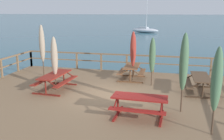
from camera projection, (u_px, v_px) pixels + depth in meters
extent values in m
plane|color=#2D5B6B|center=(108.00, 109.00, 11.64)|extent=(600.00, 600.00, 0.00)
cube|color=#846647|center=(108.00, 102.00, 11.57)|extent=(13.51, 9.78, 0.67)
cube|color=brown|center=(127.00, 55.00, 15.74)|extent=(13.21, 0.09, 0.08)
cube|color=brown|center=(127.00, 62.00, 15.85)|extent=(13.21, 0.07, 0.06)
cube|color=brown|center=(31.00, 59.00, 17.34)|extent=(0.10, 0.10, 1.05)
cube|color=brown|center=(53.00, 60.00, 16.97)|extent=(0.10, 0.10, 1.05)
cube|color=brown|center=(77.00, 61.00, 16.60)|extent=(0.10, 0.10, 1.05)
cube|color=brown|center=(101.00, 62.00, 16.23)|extent=(0.10, 0.10, 1.05)
cube|color=brown|center=(127.00, 63.00, 15.86)|extent=(0.10, 0.10, 1.05)
cube|color=brown|center=(153.00, 64.00, 15.49)|extent=(0.10, 0.10, 1.05)
cube|color=brown|center=(182.00, 66.00, 15.13)|extent=(0.10, 0.10, 1.05)
cube|color=brown|center=(211.00, 67.00, 14.76)|extent=(0.10, 0.10, 1.05)
cube|color=brown|center=(1.00, 69.00, 14.34)|extent=(0.10, 0.10, 1.05)
cube|color=brown|center=(18.00, 63.00, 15.84)|extent=(0.10, 0.10, 1.05)
cube|color=brown|center=(31.00, 59.00, 17.34)|extent=(0.10, 0.10, 1.05)
cube|color=brown|center=(132.00, 66.00, 13.97)|extent=(0.79, 1.69, 0.05)
cube|color=brown|center=(142.00, 72.00, 13.92)|extent=(0.31, 1.68, 0.04)
cube|color=brown|center=(122.00, 71.00, 14.16)|extent=(0.31, 1.68, 0.04)
cube|color=brown|center=(130.00, 82.00, 13.51)|extent=(1.40, 0.10, 0.06)
cylinder|color=brown|center=(130.00, 76.00, 13.43)|extent=(0.07, 0.07, 0.74)
cylinder|color=brown|center=(135.00, 72.00, 13.32)|extent=(0.63, 0.07, 0.37)
cylinder|color=brown|center=(125.00, 71.00, 13.44)|extent=(0.63, 0.07, 0.37)
cube|color=brown|center=(133.00, 76.00, 14.76)|extent=(1.40, 0.10, 0.06)
cylinder|color=brown|center=(133.00, 70.00, 14.68)|extent=(0.07, 0.07, 0.74)
cylinder|color=brown|center=(138.00, 67.00, 14.58)|extent=(0.63, 0.07, 0.37)
cylinder|color=brown|center=(129.00, 66.00, 14.69)|extent=(0.63, 0.07, 0.37)
cube|color=maroon|center=(55.00, 74.00, 12.18)|extent=(0.85, 2.22, 0.05)
cube|color=maroon|center=(66.00, 81.00, 12.10)|extent=(0.37, 2.20, 0.04)
cube|color=maroon|center=(45.00, 80.00, 12.40)|extent=(0.37, 2.20, 0.04)
cube|color=maroon|center=(46.00, 95.00, 11.48)|extent=(1.40, 0.14, 0.06)
cylinder|color=maroon|center=(46.00, 87.00, 11.41)|extent=(0.07, 0.07, 0.74)
cylinder|color=maroon|center=(51.00, 83.00, 11.28)|extent=(0.63, 0.08, 0.37)
cylinder|color=maroon|center=(40.00, 82.00, 11.43)|extent=(0.63, 0.08, 0.37)
cube|color=maroon|center=(64.00, 84.00, 13.20)|extent=(1.40, 0.14, 0.06)
cylinder|color=maroon|center=(64.00, 77.00, 13.12)|extent=(0.07, 0.07, 0.74)
cylinder|color=maroon|center=(69.00, 73.00, 13.00)|extent=(0.63, 0.08, 0.37)
cylinder|color=maroon|center=(59.00, 73.00, 13.15)|extent=(0.63, 0.08, 0.37)
cube|color=brown|center=(201.00, 77.00, 11.74)|extent=(0.81, 2.09, 0.05)
cube|color=brown|center=(213.00, 84.00, 11.70)|extent=(0.33, 2.08, 0.04)
cube|color=brown|center=(188.00, 82.00, 11.92)|extent=(0.33, 2.08, 0.04)
cube|color=#432F1F|center=(202.00, 98.00, 11.08)|extent=(1.40, 0.12, 0.06)
cylinder|color=#432F1F|center=(203.00, 90.00, 11.01)|extent=(0.07, 0.07, 0.74)
cylinder|color=#432F1F|center=(210.00, 86.00, 10.90)|extent=(0.63, 0.07, 0.37)
cylinder|color=#432F1F|center=(196.00, 85.00, 11.01)|extent=(0.63, 0.07, 0.37)
cube|color=#432F1F|center=(198.00, 86.00, 12.72)|extent=(1.40, 0.12, 0.06)
cylinder|color=#432F1F|center=(198.00, 80.00, 12.64)|extent=(0.07, 0.07, 0.74)
cylinder|color=#432F1F|center=(204.00, 76.00, 12.54)|extent=(0.63, 0.07, 0.37)
cylinder|color=#432F1F|center=(193.00, 75.00, 12.65)|extent=(0.63, 0.07, 0.37)
cube|color=maroon|center=(140.00, 97.00, 9.01)|extent=(1.97, 0.83, 0.05)
cube|color=maroon|center=(137.00, 111.00, 8.55)|extent=(1.95, 0.35, 0.04)
cube|color=maroon|center=(142.00, 100.00, 9.61)|extent=(1.95, 0.35, 0.04)
cube|color=maroon|center=(118.00, 113.00, 9.38)|extent=(0.13, 1.40, 0.06)
cylinder|color=maroon|center=(118.00, 105.00, 9.30)|extent=(0.07, 0.07, 0.74)
cylinder|color=maroon|center=(116.00, 102.00, 8.99)|extent=(0.08, 0.63, 0.37)
cylinder|color=maroon|center=(120.00, 97.00, 9.51)|extent=(0.08, 0.63, 0.37)
cube|color=maroon|center=(161.00, 118.00, 8.97)|extent=(0.13, 1.40, 0.06)
cylinder|color=maroon|center=(162.00, 109.00, 8.89)|extent=(0.07, 0.07, 0.74)
cylinder|color=maroon|center=(162.00, 106.00, 8.58)|extent=(0.08, 0.63, 0.37)
cylinder|color=maroon|center=(163.00, 100.00, 9.10)|extent=(0.08, 0.63, 0.37)
cylinder|color=#4C3828|center=(133.00, 57.00, 13.80)|extent=(0.06, 0.06, 2.51)
ellipsoid|color=#A33328|center=(133.00, 49.00, 13.70)|extent=(0.32, 0.32, 1.90)
cylinder|color=maroon|center=(133.00, 52.00, 13.73)|extent=(0.21, 0.21, 0.05)
cone|color=#4C3828|center=(133.00, 33.00, 13.50)|extent=(0.10, 0.10, 0.14)
cylinder|color=#4C3828|center=(55.00, 65.00, 12.05)|extent=(0.06, 0.06, 2.41)
ellipsoid|color=tan|center=(54.00, 56.00, 11.95)|extent=(0.32, 0.32, 1.83)
cylinder|color=#685B4C|center=(54.00, 59.00, 11.98)|extent=(0.21, 0.21, 0.05)
cone|color=#4C3828|center=(53.00, 38.00, 11.76)|extent=(0.10, 0.10, 0.14)
cylinder|color=#4C3828|center=(152.00, 63.00, 12.73)|extent=(0.06, 0.06, 2.31)
ellipsoid|color=#4C704C|center=(152.00, 55.00, 12.64)|extent=(0.32, 0.32, 1.75)
cylinder|color=#2D432D|center=(152.00, 58.00, 12.67)|extent=(0.21, 0.21, 0.05)
cone|color=#4C3828|center=(153.00, 39.00, 12.46)|extent=(0.10, 0.10, 0.14)
cylinder|color=#4C3828|center=(43.00, 52.00, 14.61)|extent=(0.06, 0.06, 2.80)
ellipsoid|color=tan|center=(42.00, 43.00, 14.50)|extent=(0.32, 0.32, 2.13)
cylinder|color=#685B4C|center=(42.00, 46.00, 14.54)|extent=(0.21, 0.21, 0.05)
cone|color=#4C3828|center=(41.00, 26.00, 14.28)|extent=(0.10, 0.10, 0.14)
cylinder|color=#4C3828|center=(183.00, 76.00, 9.31)|extent=(0.06, 0.06, 2.81)
ellipsoid|color=#4C704C|center=(184.00, 62.00, 9.20)|extent=(0.32, 0.32, 2.14)
cylinder|color=#2D432D|center=(184.00, 67.00, 9.24)|extent=(0.21, 0.21, 0.05)
cone|color=#4C3828|center=(186.00, 35.00, 8.98)|extent=(0.10, 0.10, 0.14)
cylinder|color=#4C3828|center=(215.00, 94.00, 7.56)|extent=(0.06, 0.06, 2.59)
ellipsoid|color=#4C704C|center=(217.00, 80.00, 7.46)|extent=(0.32, 0.32, 1.97)
cylinder|color=#2D432D|center=(216.00, 84.00, 7.49)|extent=(0.21, 0.21, 0.05)
cone|color=#4C3828|center=(220.00, 49.00, 7.25)|extent=(0.10, 0.10, 0.14)
ellipsoid|color=silver|center=(145.00, 30.00, 52.13)|extent=(6.19, 3.79, 0.90)
cube|color=silver|center=(144.00, 28.00, 52.18)|extent=(2.08, 1.68, 0.36)
cylinder|color=silver|center=(147.00, 11.00, 51.10)|extent=(0.10, 0.10, 7.00)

